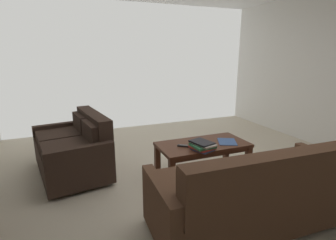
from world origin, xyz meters
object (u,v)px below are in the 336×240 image
Objects in this scene: tv_remote at (184,146)px; loose_magazine at (227,142)px; loveseat_near at (75,148)px; coffee_table at (203,148)px; sofa_main at (256,192)px; book_stack at (203,146)px.

tv_remote is 0.62m from loose_magazine.
loveseat_near is 2.08m from loose_magazine.
sofa_main is at bearing 85.82° from coffee_table.
book_stack reaches higher than loose_magazine.
book_stack reaches higher than tv_remote.
loose_magazine reaches higher than coffee_table.
book_stack reaches higher than coffee_table.
loveseat_near reaches higher than tv_remote.
loose_magazine is (-0.41, -1.09, 0.09)m from sofa_main.
sofa_main is at bearing 92.93° from book_stack.
sofa_main is 1.16m from tv_remote.
loveseat_near is 1.19× the size of coffee_table.
tv_remote is (0.21, -1.14, 0.10)m from sofa_main.
sofa_main reaches higher than coffee_table.
loveseat_near is at bearing -51.40° from sofa_main.
sofa_main reaches higher than book_stack.
book_stack is at bearing 59.03° from coffee_table.
tv_remote is (0.29, 0.02, 0.08)m from coffee_table.
sofa_main is 1.17m from loose_magazine.
book_stack is (-1.46, 0.95, 0.16)m from loveseat_near.
coffee_table is at bearing -176.34° from tv_remote.
sofa_main is at bearing 128.60° from loveseat_near.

